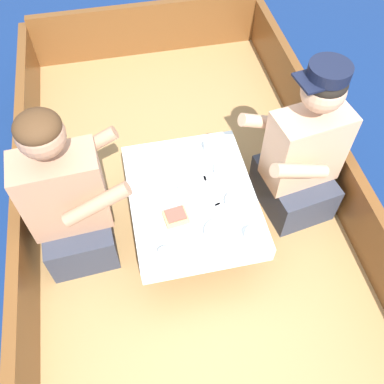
{
  "coord_description": "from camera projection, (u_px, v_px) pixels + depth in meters",
  "views": [
    {
      "loc": [
        -0.28,
        -1.22,
        2.46
      ],
      "look_at": [
        0.0,
        0.09,
        0.64
      ],
      "focal_mm": 40.0,
      "sensor_mm": 36.0,
      "label": 1
    }
  ],
  "objects": [
    {
      "name": "gunwale_starboard",
      "position": [
        350.0,
        197.0,
        2.46
      ],
      "size": [
        0.06,
        3.79,
        0.36
      ],
      "primitive_type": "cube",
      "color": "brown",
      "rests_on": "boat_deck"
    },
    {
      "name": "person_starboard",
      "position": [
        302.0,
        157.0,
        2.34
      ],
      "size": [
        0.57,
        0.51,
        1.01
      ],
      "rotation": [
        0.0,
        0.0,
        3.3
      ],
      "color": "#333847",
      "rests_on": "boat_deck"
    },
    {
      "name": "bow_coaming",
      "position": [
        146.0,
        29.0,
        3.41
      ],
      "size": [
        1.77,
        0.06,
        0.42
      ],
      "primitive_type": "cube",
      "color": "brown",
      "rests_on": "boat_deck"
    },
    {
      "name": "person_port",
      "position": [
        69.0,
        202.0,
        2.16
      ],
      "size": [
        0.54,
        0.46,
        1.0
      ],
      "rotation": [
        0.0,
        0.0,
        0.06
      ],
      "color": "#333847",
      "rests_on": "boat_deck"
    },
    {
      "name": "utensil_spoon_center",
      "position": [
        173.0,
        243.0,
        2.09
      ],
      "size": [
        0.15,
        0.1,
        0.01
      ],
      "rotation": [
        0.0,
        0.0,
        2.61
      ],
      "color": "silver",
      "rests_on": "cockpit_table"
    },
    {
      "name": "ground_plane",
      "position": [
        195.0,
        263.0,
        2.72
      ],
      "size": [
        60.0,
        60.0,
        0.0
      ],
      "primitive_type": "plane",
      "color": "navy"
    },
    {
      "name": "boat_deck",
      "position": [
        195.0,
        252.0,
        2.61
      ],
      "size": [
        1.89,
        3.79,
        0.27
      ],
      "primitive_type": "cube",
      "color": "#A87F4C",
      "rests_on": "ground_plane"
    },
    {
      "name": "tin_can",
      "position": [
        165.0,
        255.0,
        2.03
      ],
      "size": [
        0.07,
        0.07,
        0.05
      ],
      "color": "silver",
      "rests_on": "cockpit_table"
    },
    {
      "name": "utensil_fork_starboard",
      "position": [
        209.0,
        208.0,
        2.22
      ],
      "size": [
        0.17,
        0.06,
        0.0
      ],
      "rotation": [
        0.0,
        0.0,
        0.28
      ],
      "color": "silver",
      "rests_on": "cockpit_table"
    },
    {
      "name": "cockpit_table",
      "position": [
        192.0,
        198.0,
        2.3
      ],
      "size": [
        0.66,
        0.83,
        0.35
      ],
      "color": "#B2B2B7",
      "rests_on": "boat_deck"
    },
    {
      "name": "bowl_port_far",
      "position": [
        226.0,
        170.0,
        2.34
      ],
      "size": [
        0.14,
        0.14,
        0.04
      ],
      "color": "silver",
      "rests_on": "cockpit_table"
    },
    {
      "name": "bowl_starboard_near",
      "position": [
        237.0,
        202.0,
        2.21
      ],
      "size": [
        0.13,
        0.13,
        0.04
      ],
      "color": "silver",
      "rests_on": "cockpit_table"
    },
    {
      "name": "utensil_fork_port",
      "position": [
        208.0,
        186.0,
        2.3
      ],
      "size": [
        0.03,
        0.17,
        0.0
      ],
      "rotation": [
        0.0,
        0.0,
        1.63
      ],
      "color": "silver",
      "rests_on": "cockpit_table"
    },
    {
      "name": "utensil_knife_port",
      "position": [
        195.0,
        248.0,
        2.08
      ],
      "size": [
        0.05,
        0.17,
        0.0
      ],
      "rotation": [
        0.0,
        0.0,
        1.77
      ],
      "color": "silver",
      "rests_on": "cockpit_table"
    },
    {
      "name": "bowl_center_far",
      "position": [
        219.0,
        232.0,
        2.11
      ],
      "size": [
        0.14,
        0.14,
        0.04
      ],
      "color": "silver",
      "rests_on": "cockpit_table"
    },
    {
      "name": "plate_bread",
      "position": [
        164.0,
        170.0,
        2.36
      ],
      "size": [
        0.2,
        0.2,
        0.01
      ],
      "color": "silver",
      "rests_on": "cockpit_table"
    },
    {
      "name": "coffee_cup_starboard",
      "position": [
        210.0,
        147.0,
        2.43
      ],
      "size": [
        0.09,
        0.06,
        0.07
      ],
      "color": "silver",
      "rests_on": "cockpit_table"
    },
    {
      "name": "coffee_cup_port",
      "position": [
        253.0,
        235.0,
        2.09
      ],
      "size": [
        0.1,
        0.08,
        0.06
      ],
      "color": "silver",
      "rests_on": "cockpit_table"
    },
    {
      "name": "plate_sandwich",
      "position": [
        176.0,
        220.0,
        2.17
      ],
      "size": [
        0.2,
        0.2,
        0.01
      ],
      "color": "silver",
      "rests_on": "cockpit_table"
    },
    {
      "name": "bowl_port_near",
      "position": [
        190.0,
        186.0,
        2.28
      ],
      "size": [
        0.14,
        0.14,
        0.04
      ],
      "color": "silver",
      "rests_on": "cockpit_table"
    },
    {
      "name": "sandwich",
      "position": [
        176.0,
        217.0,
        2.15
      ],
      "size": [
        0.13,
        0.11,
        0.05
      ],
      "rotation": [
        0.0,
        0.0,
        0.13
      ],
      "color": "tan",
      "rests_on": "plate_sandwich"
    },
    {
      "name": "gunwale_port",
      "position": [
        25.0,
        255.0,
        2.24
      ],
      "size": [
        0.06,
        3.79,
        0.36
      ],
      "primitive_type": "cube",
      "color": "brown",
      "rests_on": "boat_deck"
    }
  ]
}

